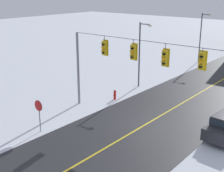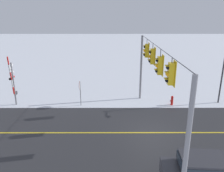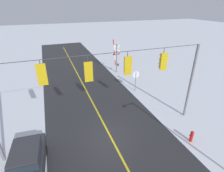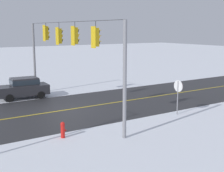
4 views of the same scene
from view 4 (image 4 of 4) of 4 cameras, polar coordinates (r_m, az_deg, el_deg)
ground_plane at (r=22.72m, az=-7.94°, el=-4.30°), size 160.00×160.00×0.00m
signal_span at (r=22.01m, az=-8.18°, el=6.83°), size 14.20×0.47×6.22m
stop_sign at (r=21.41m, az=12.02°, el=-0.63°), size 0.80×0.09×2.35m
parked_car_charcoal at (r=26.93m, az=-15.91°, el=-0.20°), size 2.04×4.29×1.74m
fire_hydrant at (r=16.94m, az=-9.01°, el=-7.84°), size 0.24×0.31×0.88m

